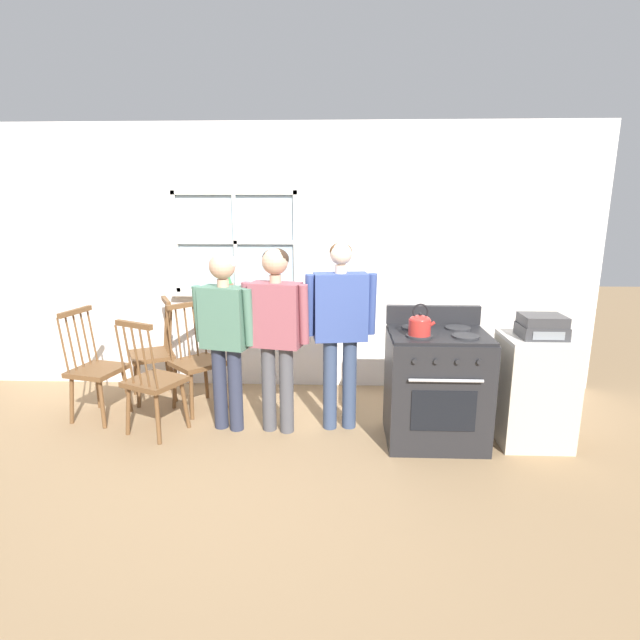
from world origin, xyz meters
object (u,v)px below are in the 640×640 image
(potted_plant, at_px, (228,286))
(chair_near_wall, at_px, (95,370))
(chair_center_cluster, at_px, (197,362))
(kettle, at_px, (420,324))
(person_elderly_left, at_px, (225,324))
(side_counter, at_px, (534,390))
(person_teen_center, at_px, (276,322))
(chair_by_window, at_px, (153,382))
(person_adult_right, at_px, (340,320))
(stereo, at_px, (542,327))
(chair_near_stove, at_px, (154,354))
(stove, at_px, (436,386))

(potted_plant, bearing_deg, chair_near_wall, -141.24)
(chair_center_cluster, height_order, kettle, kettle)
(chair_center_cluster, bearing_deg, kettle, -65.46)
(person_elderly_left, xyz_separation_m, side_counter, (2.54, -0.15, -0.49))
(person_teen_center, bearing_deg, chair_by_window, -163.50)
(person_adult_right, height_order, stereo, person_adult_right)
(chair_center_cluster, xyz_separation_m, kettle, (1.96, -0.71, 0.57))
(kettle, distance_m, stereo, 0.97)
(kettle, bearing_deg, chair_near_stove, 159.07)
(potted_plant, bearing_deg, chair_by_window, -110.22)
(kettle, xyz_separation_m, side_counter, (0.97, 0.13, -0.57))
(chair_near_stove, xyz_separation_m, person_adult_right, (1.84, -0.61, 0.51))
(chair_near_stove, bearing_deg, person_teen_center, 35.48)
(person_adult_right, height_order, stove, person_adult_right)
(stove, xyz_separation_m, potted_plant, (-1.94, 1.17, 0.62))
(person_adult_right, distance_m, side_counter, 1.67)
(person_elderly_left, height_order, potted_plant, person_elderly_left)
(chair_by_window, bearing_deg, chair_center_cluster, -86.52)
(person_adult_right, relative_size, side_counter, 1.79)
(kettle, xyz_separation_m, potted_plant, (-1.77, 1.30, 0.07))
(chair_center_cluster, bearing_deg, person_adult_right, -61.18)
(stove, relative_size, side_counter, 1.20)
(person_teen_center, height_order, stove, person_teen_center)
(chair_near_wall, distance_m, person_teen_center, 1.77)
(chair_center_cluster, relative_size, chair_near_stove, 1.00)
(person_teen_center, xyz_separation_m, kettle, (1.14, -0.25, 0.06))
(chair_near_stove, relative_size, stove, 0.93)
(person_elderly_left, height_order, stereo, person_elderly_left)
(chair_by_window, bearing_deg, kettle, -158.85)
(kettle, relative_size, side_counter, 0.27)
(chair_center_cluster, bearing_deg, chair_near_stove, 109.27)
(chair_by_window, bearing_deg, stove, -155.33)
(chair_near_stove, relative_size, kettle, 4.09)
(potted_plant, height_order, side_counter, potted_plant)
(chair_by_window, relative_size, chair_near_wall, 1.00)
(stereo, bearing_deg, chair_by_window, 178.85)
(side_counter, distance_m, stereo, 0.54)
(person_teen_center, bearing_deg, stereo, 8.28)
(side_counter, bearing_deg, person_adult_right, 172.65)
(chair_near_wall, xyz_separation_m, stereo, (3.79, -0.35, 0.53))
(kettle, relative_size, stereo, 0.73)
(stove, height_order, stereo, stove)
(chair_by_window, distance_m, stove, 2.36)
(chair_near_wall, distance_m, side_counter, 3.80)
(chair_center_cluster, xyz_separation_m, chair_near_stove, (-0.49, 0.23, 0.00))
(person_elderly_left, relative_size, stereo, 4.51)
(chair_by_window, xyz_separation_m, person_adult_right, (1.58, 0.16, 0.51))
(side_counter, relative_size, stereo, 2.65)
(person_elderly_left, height_order, kettle, person_elderly_left)
(chair_by_window, relative_size, chair_center_cluster, 1.00)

